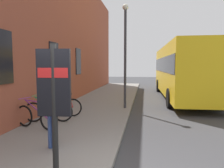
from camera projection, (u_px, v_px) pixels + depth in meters
ground at (153, 113)px, 9.49m from camera, size 60.00×60.00×0.00m
sidewalk_pavement at (102, 102)px, 11.88m from camera, size 24.00×3.50×0.12m
station_facade at (73, 34)px, 12.82m from camera, size 22.00×0.65×8.21m
bicycle_under_window at (36, 117)px, 6.68m from camera, size 0.65×1.71×0.97m
bicycle_beside_lamp at (48, 111)px, 7.48m from camera, size 0.52×1.75×0.97m
bicycle_far_end at (60, 107)px, 8.33m from camera, size 0.48×1.77×0.97m
transit_info_sign at (54, 92)px, 3.40m from camera, size 0.14×0.56×2.40m
city_bus at (182, 69)px, 13.52m from camera, size 10.55×2.82×3.35m
pedestrian_by_facade at (52, 106)px, 5.00m from camera, size 0.45×0.60×1.75m
street_lamp at (125, 47)px, 9.75m from camera, size 0.28×0.28×4.86m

